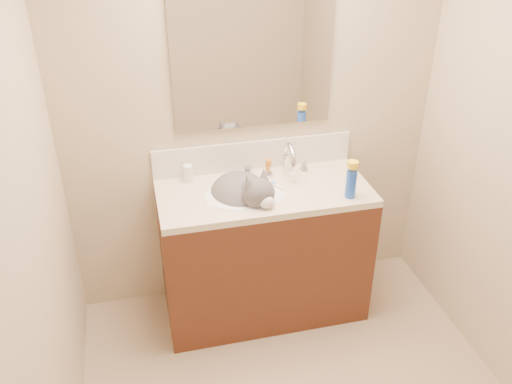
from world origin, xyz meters
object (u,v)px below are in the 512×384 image
basin (245,205)px  amber_bottle (268,167)px  faucet (288,162)px  vanity_cabinet (264,254)px  pill_bottle (188,173)px  silver_jar (248,171)px  cat (244,195)px  spray_can (351,184)px

basin → amber_bottle: bearing=48.0°
faucet → vanity_cabinet: bearing=-142.7°
basin → amber_bottle: 0.31m
pill_bottle → silver_jar: size_ratio=1.71×
cat → spray_can: 0.59m
spray_can → pill_bottle: bearing=155.3°
vanity_cabinet → cat: size_ratio=2.36×
vanity_cabinet → amber_bottle: bearing=68.6°
pill_bottle → amber_bottle: size_ratio=1.14×
amber_bottle → spray_can: size_ratio=0.56×
faucet → cat: size_ratio=0.55×
pill_bottle → silver_jar: bearing=-2.7°
pill_bottle → spray_can: bearing=-24.7°
basin → amber_bottle: size_ratio=5.05×
vanity_cabinet → pill_bottle: 0.67m
cat → silver_jar: size_ratio=8.58×
faucet → spray_can: bearing=-51.5°
silver_jar → spray_can: spray_can is taller
cat → spray_can: bearing=-41.9°
faucet → amber_bottle: size_ratio=3.14×
basin → pill_bottle: (-0.28, 0.23, 0.12)m
pill_bottle → cat: bearing=-36.5°
basin → cat: (-0.00, 0.02, 0.06)m
basin → spray_can: bearing=-15.7°
silver_jar → cat: bearing=-109.9°
spray_can → cat: bearing=162.3°
vanity_cabinet → spray_can: bearing=-23.1°
basin → pill_bottle: 0.38m
faucet → amber_bottle: bearing=157.2°
faucet → silver_jar: bearing=168.8°
silver_jar → spray_can: (0.49, -0.37, 0.05)m
pill_bottle → basin: bearing=-39.2°
vanity_cabinet → spray_can: spray_can is taller
silver_jar → vanity_cabinet: bearing=-74.2°
vanity_cabinet → pill_bottle: pill_bottle is taller
spray_can → faucet: bearing=128.5°
pill_bottle → spray_can: 0.92m
pill_bottle → amber_bottle: 0.47m
faucet → amber_bottle: faucet is taller
cat → pill_bottle: (-0.28, 0.21, 0.07)m
faucet → pill_bottle: bearing=173.9°
silver_jar → amber_bottle: (0.12, -0.00, 0.01)m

